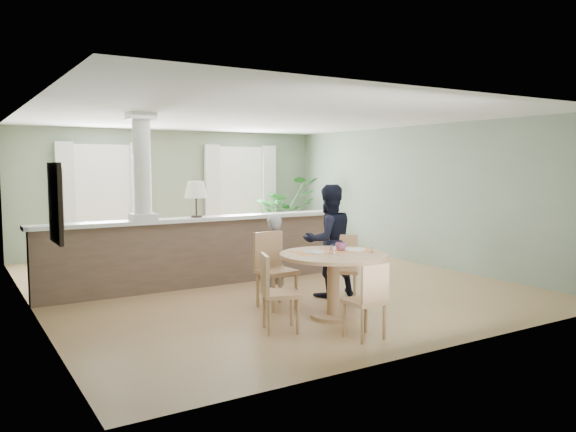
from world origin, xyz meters
TOP-DOWN VIEW (x-y plane):
  - ground at (0.00, 0.00)m, footprint 8.00×8.00m
  - room_shell at (-0.03, 0.63)m, footprint 7.02×8.02m
  - pony_wall at (-0.99, 0.20)m, footprint 5.32×0.38m
  - sofa at (0.65, 1.40)m, footprint 2.95×1.92m
  - houseplant at (2.40, 3.20)m, footprint 1.69×1.52m
  - dining_table at (-0.27, -2.40)m, footprint 1.36×1.36m
  - chair_far_boy at (-0.64, -1.52)m, footprint 0.51×0.51m
  - chair_far_man at (0.36, -1.76)m, footprint 0.60×0.60m
  - chair_near at (-0.48, -3.34)m, footprint 0.39×0.39m
  - chair_side at (-1.21, -2.53)m, footprint 0.52×0.52m
  - child_person at (-0.48, -1.22)m, footprint 0.50×0.37m
  - man_person at (0.36, -1.41)m, footprint 0.85×0.69m

SIDE VIEW (x-z plane):
  - ground at x=0.00m, z-range 0.00..0.00m
  - sofa at x=0.65m, z-range 0.00..0.80m
  - chair_near at x=-0.48m, z-range 0.04..0.91m
  - chair_side at x=-1.21m, z-range 0.05..0.96m
  - chair_far_man at x=0.36m, z-range 0.05..0.99m
  - chair_far_boy at x=-0.64m, z-range 0.05..1.07m
  - child_person at x=-0.48m, z-range 0.00..1.24m
  - dining_table at x=-0.27m, z-range 0.19..1.12m
  - pony_wall at x=-0.99m, z-range -0.64..2.06m
  - man_person at x=0.36m, z-range 0.00..1.65m
  - houseplant at x=2.40m, z-range 0.00..1.66m
  - room_shell at x=-0.03m, z-range 0.46..3.17m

